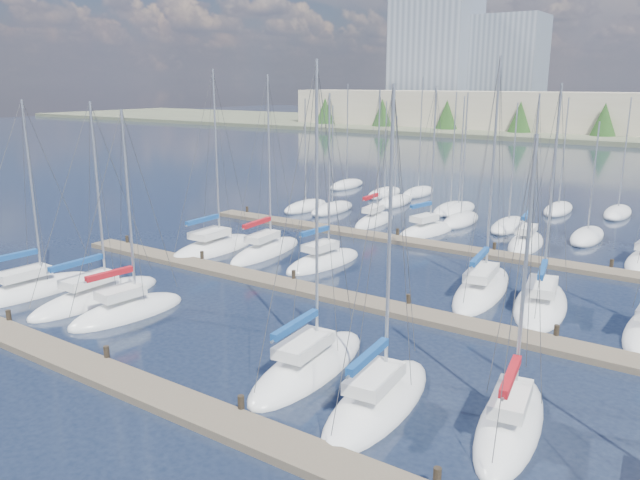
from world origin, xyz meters
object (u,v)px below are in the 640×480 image
Objects in this scene: sailboat_c at (127,311)px; sailboat_l at (541,304)px; sailboat_o at (426,231)px; sailboat_k at (482,289)px; sailboat_n at (374,221)px; sailboat_f at (510,423)px; sailboat_d at (309,366)px; sailboat_i at (266,251)px; sailboat_e at (378,401)px; sailboat_j at (323,261)px; sailboat_a at (32,291)px; sailboat_p at (526,243)px; sailboat_b at (97,297)px; sailboat_h at (214,248)px.

sailboat_l is at bearing 44.31° from sailboat_c.
sailboat_k reaches higher than sailboat_o.
sailboat_f is at bearing -56.24° from sailboat_n.
sailboat_f is (15.55, -26.00, -0.01)m from sailboat_o.
sailboat_c is at bearing 172.35° from sailboat_f.
sailboat_k is 1.04× the size of sailboat_d.
sailboat_i is 14.09m from sailboat_c.
sailboat_e is (4.06, -1.02, -0.00)m from sailboat_d.
sailboat_j is 0.95× the size of sailboat_e.
sailboat_a is 29.81m from sailboat_l.
sailboat_o is (12.92, 27.41, 0.02)m from sailboat_a.
sailboat_d reaches higher than sailboat_p.
sailboat_a is 0.95× the size of sailboat_o.
sailboat_k is 19.56m from sailboat_n.
sailboat_k reaches higher than sailboat_p.
sailboat_n reaches higher than sailboat_j.
sailboat_l is (19.97, -0.02, -0.02)m from sailboat_i.
sailboat_n is (-12.24, 27.32, 0.02)m from sailboat_d.
sailboat_f is (4.78, 1.36, -0.00)m from sailboat_e.
sailboat_j reaches higher than sailboat_b.
sailboat_e is at bearing -5.19° from sailboat_b.
sailboat_l reaches higher than sailboat_o.
sailboat_c is 0.97× the size of sailboat_b.
sailboat_a is 0.87× the size of sailboat_h.
sailboat_j is at bearing 133.22° from sailboat_f.
sailboat_j is 19.69m from sailboat_e.
sailboat_n is (-0.18, 27.45, 0.02)m from sailboat_c.
sailboat_j is at bearing 175.03° from sailboat_k.
sailboat_c is at bearing -142.54° from sailboat_k.
sailboat_p is 1.01× the size of sailboat_a.
sailboat_c is at bearing -122.86° from sailboat_p.
sailboat_a is 13.61m from sailboat_h.
sailboat_k is 14.71m from sailboat_d.
sailboat_l reaches higher than sailboat_j.
sailboat_l is (12.90, -12.50, -0.02)m from sailboat_o.
sailboat_d is (13.79, -13.86, -0.01)m from sailboat_i.
sailboat_i is at bearing 174.60° from sailboat_k.
sailboat_b is 25.46m from sailboat_l.
sailboat_f is at bearing -89.75° from sailboat_l.
sailboat_p is 0.88× the size of sailboat_d.
sailboat_a is 1.06× the size of sailboat_f.
sailboat_b is (2.22, -12.01, -0.00)m from sailboat_h.
sailboat_i is 26.35m from sailboat_f.
sailboat_i is at bearing 130.20° from sailboat_d.
sailboat_o is at bearing 178.86° from sailboat_p.
sailboat_p is 0.94× the size of sailboat_e.
sailboat_i is 1.19× the size of sailboat_f.
sailboat_d is 15.44m from sailboat_b.
sailboat_i is 4.13m from sailboat_h.
sailboat_o is 0.98× the size of sailboat_e.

